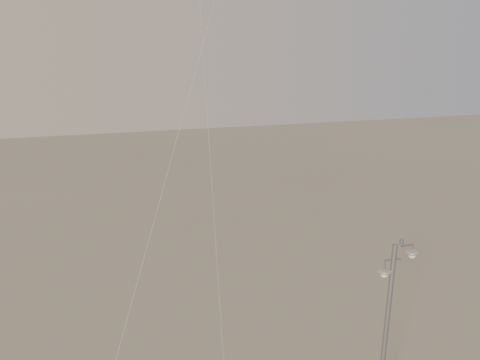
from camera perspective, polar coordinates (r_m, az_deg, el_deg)
name	(u,v)px	position (r m, az deg, el deg)	size (l,w,h in m)	color
street_lamp	(386,347)	(24.78, 12.37, -13.77)	(1.61, 0.56, 8.46)	gray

